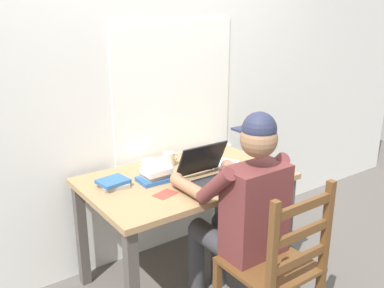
% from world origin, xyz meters
% --- Properties ---
extents(ground_plane, '(8.00, 8.00, 0.00)m').
position_xyz_m(ground_plane, '(0.00, 0.00, 0.00)').
color(ground_plane, '#56514C').
extents(back_wall, '(6.00, 0.08, 2.60)m').
position_xyz_m(back_wall, '(0.00, 0.47, 1.30)').
color(back_wall, silver).
rests_on(back_wall, ground).
extents(desk, '(1.24, 0.79, 0.74)m').
position_xyz_m(desk, '(0.00, 0.00, 0.64)').
color(desk, '#9E7A51').
rests_on(desk, ground).
extents(seated_person, '(0.50, 0.60, 1.25)m').
position_xyz_m(seated_person, '(0.05, -0.47, 0.69)').
color(seated_person, brown).
rests_on(seated_person, ground).
extents(wooden_chair, '(0.42, 0.42, 0.95)m').
position_xyz_m(wooden_chair, '(0.05, -0.75, 0.47)').
color(wooden_chair, brown).
rests_on(wooden_chair, ground).
extents(laptop, '(0.33, 0.33, 0.22)m').
position_xyz_m(laptop, '(0.07, -0.17, 0.79)').
color(laptop, black).
rests_on(laptop, desk).
extents(computer_mouse, '(0.06, 0.10, 0.03)m').
position_xyz_m(computer_mouse, '(0.30, -0.24, 0.75)').
color(computer_mouse, black).
rests_on(computer_mouse, desk).
extents(coffee_mug_white, '(0.11, 0.08, 0.09)m').
position_xyz_m(coffee_mug_white, '(0.02, 0.21, 0.78)').
color(coffee_mug_white, beige).
rests_on(coffee_mug_white, desk).
extents(coffee_mug_dark, '(0.11, 0.07, 0.09)m').
position_xyz_m(coffee_mug_dark, '(0.20, 0.03, 0.78)').
color(coffee_mug_dark, '#2D384C').
rests_on(coffee_mug_dark, desk).
extents(book_stack_main, '(0.20, 0.16, 0.08)m').
position_xyz_m(book_stack_main, '(-0.19, 0.04, 0.78)').
color(book_stack_main, '#2D5B9E').
rests_on(book_stack_main, desk).
extents(book_stack_side, '(0.18, 0.16, 0.05)m').
position_xyz_m(book_stack_side, '(-0.44, 0.11, 0.76)').
color(book_stack_side, gray).
rests_on(book_stack_side, desk).
extents(paper_pile_near_laptop, '(0.26, 0.26, 0.02)m').
position_xyz_m(paper_pile_near_laptop, '(-0.05, 0.27, 0.75)').
color(paper_pile_near_laptop, white).
rests_on(paper_pile_near_laptop, desk).
extents(paper_pile_back_corner, '(0.26, 0.25, 0.02)m').
position_xyz_m(paper_pile_back_corner, '(0.31, 0.03, 0.75)').
color(paper_pile_back_corner, white).
rests_on(paper_pile_back_corner, desk).
extents(landscape_photo_print, '(0.15, 0.12, 0.00)m').
position_xyz_m(landscape_photo_print, '(-0.25, -0.16, 0.74)').
color(landscape_photo_print, '#C63D33').
rests_on(landscape_photo_print, desk).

